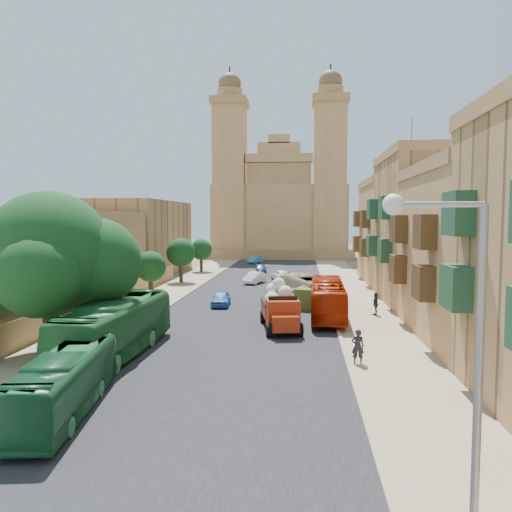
% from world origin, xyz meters
% --- Properties ---
extents(ground, '(260.00, 260.00, 0.00)m').
position_xyz_m(ground, '(0.00, 0.00, 0.00)').
color(ground, brown).
extents(road_surface, '(14.00, 140.00, 0.01)m').
position_xyz_m(road_surface, '(0.00, 30.00, 0.01)').
color(road_surface, black).
rests_on(road_surface, ground).
extents(sidewalk_east, '(5.00, 140.00, 0.01)m').
position_xyz_m(sidewalk_east, '(9.50, 30.00, 0.01)').
color(sidewalk_east, '#967F62').
rests_on(sidewalk_east, ground).
extents(sidewalk_west, '(5.00, 140.00, 0.01)m').
position_xyz_m(sidewalk_west, '(-9.50, 30.00, 0.01)').
color(sidewalk_west, '#967F62').
rests_on(sidewalk_west, ground).
extents(kerb_east, '(0.25, 140.00, 0.12)m').
position_xyz_m(kerb_east, '(7.00, 30.00, 0.06)').
color(kerb_east, '#967F62').
rests_on(kerb_east, ground).
extents(kerb_west, '(0.25, 140.00, 0.12)m').
position_xyz_m(kerb_west, '(-7.00, 30.00, 0.06)').
color(kerb_west, '#967F62').
rests_on(kerb_west, ground).
extents(townhouse_b, '(9.00, 14.00, 14.90)m').
position_xyz_m(townhouse_b, '(15.95, 11.00, 5.66)').
color(townhouse_b, '#A07548').
rests_on(townhouse_b, ground).
extents(townhouse_c, '(9.00, 14.00, 17.40)m').
position_xyz_m(townhouse_c, '(15.95, 25.00, 6.91)').
color(townhouse_c, '#AA7D4D').
rests_on(townhouse_c, ground).
extents(townhouse_d, '(9.00, 14.00, 15.90)m').
position_xyz_m(townhouse_d, '(15.95, 39.00, 6.16)').
color(townhouse_d, '#A07548').
rests_on(townhouse_d, ground).
extents(west_wall, '(1.00, 40.00, 1.80)m').
position_xyz_m(west_wall, '(-12.50, 20.00, 0.90)').
color(west_wall, '#A07548').
rests_on(west_wall, ground).
extents(west_building_low, '(10.00, 28.00, 8.40)m').
position_xyz_m(west_building_low, '(-18.00, 18.00, 4.20)').
color(west_building_low, olive).
rests_on(west_building_low, ground).
extents(west_building_mid, '(10.00, 22.00, 10.00)m').
position_xyz_m(west_building_mid, '(-18.00, 44.00, 5.00)').
color(west_building_mid, '#AA7D4D').
rests_on(west_building_mid, ground).
extents(church, '(28.00, 22.50, 36.30)m').
position_xyz_m(church, '(-0.00, 78.61, 9.52)').
color(church, '#A07548').
rests_on(church, ground).
extents(ficus_tree, '(9.24, 8.50, 9.24)m').
position_xyz_m(ficus_tree, '(-9.42, 4.01, 5.46)').
color(ficus_tree, '#34281A').
rests_on(ficus_tree, ground).
extents(street_tree_a, '(3.17, 3.17, 4.88)m').
position_xyz_m(street_tree_a, '(-10.00, 12.00, 3.26)').
color(street_tree_a, '#34281A').
rests_on(street_tree_a, ground).
extents(street_tree_b, '(2.97, 2.97, 4.56)m').
position_xyz_m(street_tree_b, '(-10.00, 24.00, 3.05)').
color(street_tree_b, '#34281A').
rests_on(street_tree_b, ground).
extents(street_tree_c, '(3.46, 3.46, 5.32)m').
position_xyz_m(street_tree_c, '(-10.00, 36.00, 3.56)').
color(street_tree_c, '#34281A').
rests_on(street_tree_c, ground).
extents(street_tree_d, '(3.09, 3.09, 4.75)m').
position_xyz_m(street_tree_d, '(-10.00, 48.00, 3.17)').
color(street_tree_d, '#34281A').
rests_on(street_tree_d, ground).
extents(streetlamp, '(2.11, 0.44, 8.22)m').
position_xyz_m(streetlamp, '(7.72, -12.00, 5.20)').
color(streetlamp, gray).
rests_on(streetlamp, ground).
extents(red_truck, '(3.25, 6.26, 3.50)m').
position_xyz_m(red_truck, '(3.04, 11.70, 1.54)').
color(red_truck, '#9D250C').
rests_on(red_truck, ground).
extents(olive_pickup, '(2.91, 4.65, 1.78)m').
position_xyz_m(olive_pickup, '(5.28, 20.69, 0.87)').
color(olive_pickup, '#505B22').
rests_on(olive_pickup, ground).
extents(bus_green_south, '(3.22, 8.92, 2.43)m').
position_xyz_m(bus_green_south, '(-4.79, -3.97, 1.22)').
color(bus_green_south, '#195930').
rests_on(bus_green_south, ground).
extents(bus_green_north, '(3.08, 11.61, 3.21)m').
position_xyz_m(bus_green_north, '(-5.76, 4.05, 1.61)').
color(bus_green_north, '#216830').
rests_on(bus_green_north, ground).
extents(bus_red_east, '(2.71, 10.61, 2.94)m').
position_xyz_m(bus_red_east, '(6.50, 16.01, 1.47)').
color(bus_red_east, '#AE2407').
rests_on(bus_red_east, ground).
extents(bus_cream_east, '(4.54, 8.80, 2.40)m').
position_xyz_m(bus_cream_east, '(4.84, 24.10, 1.20)').
color(bus_cream_east, '#BFAB8E').
rests_on(bus_cream_east, ground).
extents(car_blue_a, '(1.80, 3.95, 1.31)m').
position_xyz_m(car_blue_a, '(-2.59, 20.45, 0.66)').
color(car_blue_a, '#3F74C6').
rests_on(car_blue_a, ground).
extents(car_white_a, '(2.62, 4.38, 1.36)m').
position_xyz_m(car_white_a, '(-1.09, 35.66, 0.68)').
color(car_white_a, white).
rests_on(car_white_a, ground).
extents(car_cream, '(2.04, 4.25, 1.17)m').
position_xyz_m(car_cream, '(3.76, 23.83, 0.58)').
color(car_cream, beige).
rests_on(car_cream, ground).
extents(car_dkblue, '(1.98, 4.02, 1.12)m').
position_xyz_m(car_dkblue, '(-1.32, 46.99, 0.56)').
color(car_dkblue, navy).
rests_on(car_dkblue, ground).
extents(car_white_b, '(2.96, 4.41, 1.39)m').
position_xyz_m(car_white_b, '(1.87, 38.75, 0.70)').
color(car_white_b, white).
rests_on(car_white_b, ground).
extents(car_blue_b, '(2.53, 4.13, 1.29)m').
position_xyz_m(car_blue_b, '(-3.52, 61.62, 0.64)').
color(car_blue_b, teal).
rests_on(car_blue_b, ground).
extents(pedestrian_a, '(0.70, 0.48, 1.86)m').
position_xyz_m(pedestrian_a, '(7.50, 3.87, 0.93)').
color(pedestrian_a, '#242126').
rests_on(pedestrian_a, ground).
extents(pedestrian_c, '(0.52, 1.11, 1.84)m').
position_xyz_m(pedestrian_c, '(10.34, 17.37, 0.92)').
color(pedestrian_c, '#2F2F2F').
rests_on(pedestrian_c, ground).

